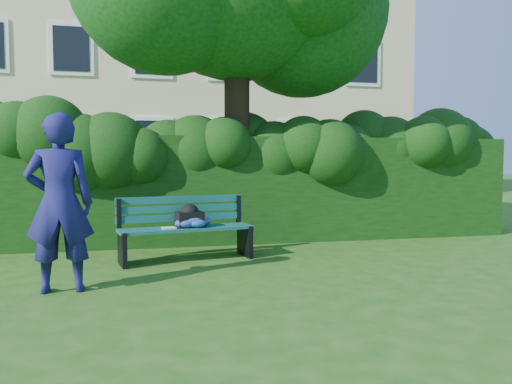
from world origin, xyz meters
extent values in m
plane|color=#1B5111|center=(0.00, 0.00, 0.00)|extent=(80.00, 80.00, 0.00)
cube|color=#CFBA8B|center=(0.00, 14.00, 6.00)|extent=(16.00, 8.00, 12.00)
cube|color=white|center=(-3.60, 9.98, 2.00)|extent=(1.30, 0.08, 1.60)
cube|color=black|center=(-3.60, 9.94, 2.00)|extent=(1.05, 0.04, 1.35)
cube|color=white|center=(-1.20, 9.98, 2.00)|extent=(1.30, 0.08, 1.60)
cube|color=black|center=(-1.20, 9.94, 2.00)|extent=(1.05, 0.04, 1.35)
cube|color=white|center=(1.20, 9.98, 2.00)|extent=(1.30, 0.08, 1.60)
cube|color=black|center=(1.20, 9.94, 2.00)|extent=(1.05, 0.04, 1.35)
cube|color=white|center=(3.60, 9.98, 2.00)|extent=(1.30, 0.08, 1.60)
cube|color=black|center=(3.60, 9.94, 2.00)|extent=(1.05, 0.04, 1.35)
cube|color=white|center=(6.00, 9.98, 2.00)|extent=(1.30, 0.08, 1.60)
cube|color=black|center=(6.00, 9.94, 2.00)|extent=(1.05, 0.04, 1.35)
cube|color=white|center=(-3.60, 9.98, 4.80)|extent=(1.30, 0.08, 1.60)
cube|color=black|center=(-3.60, 9.94, 4.80)|extent=(1.05, 0.04, 1.35)
cube|color=white|center=(-1.20, 9.98, 4.80)|extent=(1.30, 0.08, 1.60)
cube|color=black|center=(-1.20, 9.94, 4.80)|extent=(1.05, 0.04, 1.35)
cube|color=white|center=(1.20, 9.98, 4.80)|extent=(1.30, 0.08, 1.60)
cube|color=black|center=(1.20, 9.94, 4.80)|extent=(1.05, 0.04, 1.35)
cube|color=white|center=(3.60, 9.98, 4.80)|extent=(1.30, 0.08, 1.60)
cube|color=black|center=(3.60, 9.94, 4.80)|extent=(1.05, 0.04, 1.35)
cube|color=white|center=(6.00, 9.98, 4.80)|extent=(1.30, 0.08, 1.60)
cube|color=black|center=(6.00, 9.94, 4.80)|extent=(1.05, 0.04, 1.35)
cube|color=black|center=(0.00, 2.20, 0.90)|extent=(10.00, 1.00, 1.80)
cylinder|color=black|center=(0.01, 2.09, 2.22)|extent=(0.43, 0.43, 4.45)
sphere|color=#103D0D|center=(1.31, 2.49, 4.09)|extent=(3.06, 3.06, 3.06)
cube|color=#105246|center=(-0.96, 0.44, 0.45)|extent=(1.84, 0.42, 0.04)
cube|color=#105246|center=(-0.98, 0.56, 0.45)|extent=(1.84, 0.42, 0.04)
cube|color=#105246|center=(-1.00, 0.68, 0.45)|extent=(1.84, 0.42, 0.04)
cube|color=#105246|center=(-1.02, 0.79, 0.45)|extent=(1.84, 0.42, 0.04)
cube|color=#105246|center=(-1.04, 0.87, 0.58)|extent=(1.83, 0.35, 0.10)
cube|color=#105246|center=(-1.04, 0.88, 0.71)|extent=(1.83, 0.35, 0.10)
cube|color=#105246|center=(-1.04, 0.89, 0.84)|extent=(1.83, 0.35, 0.10)
cube|color=black|center=(-1.86, 0.47, 0.22)|extent=(0.14, 0.50, 0.44)
cube|color=black|center=(-1.90, 0.72, 0.65)|extent=(0.07, 0.07, 0.45)
cube|color=black|center=(-1.85, 0.42, 0.44)|extent=(0.13, 0.42, 0.05)
cube|color=black|center=(-0.13, 0.77, 0.22)|extent=(0.14, 0.50, 0.44)
cube|color=black|center=(-0.17, 1.02, 0.65)|extent=(0.07, 0.07, 0.45)
cube|color=black|center=(-0.12, 0.72, 0.44)|extent=(0.13, 0.42, 0.05)
cube|color=white|center=(-1.24, 0.52, 0.48)|extent=(0.20, 0.16, 0.02)
cube|color=black|center=(-0.95, 0.62, 0.58)|extent=(0.40, 0.35, 0.22)
imported|color=#181854|center=(-2.45, -0.74, 0.95)|extent=(0.71, 0.49, 1.90)
camera|label=1|loc=(-1.61, -6.32, 1.39)|focal=35.00mm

